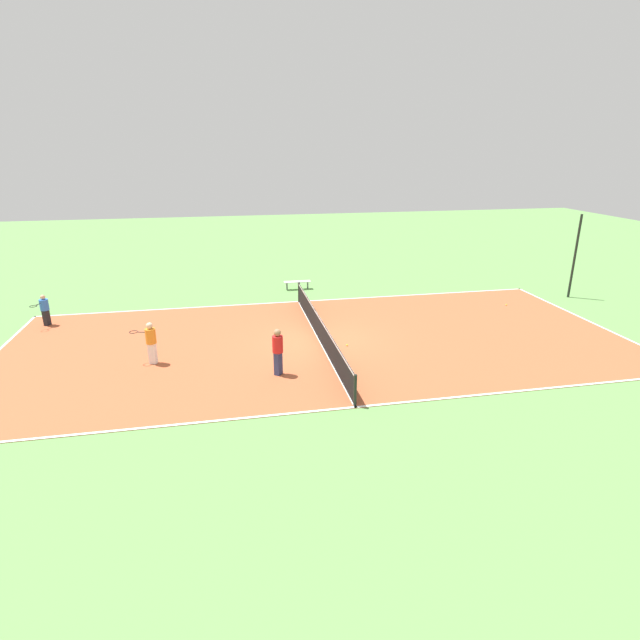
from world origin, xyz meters
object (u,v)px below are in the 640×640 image
bench (297,282)px  player_near_blue (45,308)px  player_coach_red (278,349)px  fence_post_back_left (575,257)px  tennis_net (320,329)px  player_center_orange (151,340)px  tennis_ball_right_alley (506,305)px  tennis_ball_left_sideline (347,345)px

bench → player_near_blue: size_ratio=1.06×
player_coach_red → fence_post_back_left: (-6.44, 15.84, 1.17)m
tennis_net → bench: (-7.84, 0.28, -0.15)m
player_center_orange → tennis_net: bearing=-155.7°
player_coach_red → tennis_ball_right_alley: 13.18m
bench → player_coach_red: (10.64, -2.28, 0.57)m
tennis_net → fence_post_back_left: fence_post_back_left is taller
player_near_blue → tennis_ball_left_sideline: bearing=91.2°
tennis_net → bench: size_ratio=7.54×
tennis_net → tennis_ball_left_sideline: 1.28m
tennis_net → player_near_blue: 12.02m
player_center_orange → tennis_ball_left_sideline: (-0.26, 7.21, -0.84)m
player_center_orange → fence_post_back_left: (-4.64, 20.13, 1.22)m
tennis_net → fence_post_back_left: size_ratio=2.57×
tennis_net → player_near_blue: (-4.12, -11.29, 0.25)m
tennis_net → player_coach_red: size_ratio=6.64×
bench → tennis_net: bearing=-92.1°
bench → player_center_orange: (8.84, -6.57, 0.52)m
player_center_orange → tennis_ball_left_sideline: 7.27m
tennis_ball_right_alley → bench: bearing=-117.4°
player_center_orange → player_coach_red: size_ratio=0.94×
player_center_orange → player_coach_red: (1.80, 4.29, 0.06)m
player_center_orange → player_coach_red: player_coach_red is taller
tennis_ball_left_sideline → player_near_blue: bearing=-111.7°
tennis_net → bench: bearing=177.9°
tennis_ball_right_alley → fence_post_back_left: size_ratio=0.02×
tennis_net → tennis_ball_left_sideline: (0.74, 0.93, -0.48)m
tennis_ball_left_sideline → fence_post_back_left: bearing=108.7°
player_near_blue → tennis_ball_right_alley: player_near_blue is taller
player_coach_red → tennis_ball_right_alley: player_coach_red is taller
tennis_net → bench: tennis_net is taller
bench → fence_post_back_left: (4.21, 13.56, 1.74)m
player_coach_red → tennis_ball_left_sideline: (-2.05, 2.92, -0.90)m
tennis_net → tennis_ball_right_alley: bearing=106.2°
tennis_net → player_coach_red: bearing=-35.5°
player_coach_red → tennis_ball_right_alley: bearing=155.3°
tennis_net → player_coach_red: player_coach_red is taller
player_center_orange → player_near_blue: (-5.12, -5.00, -0.11)m
tennis_ball_right_alley → tennis_ball_left_sideline: bearing=-68.0°
player_center_orange → player_near_blue: bearing=-30.4°
bench → player_coach_red: size_ratio=0.88×
tennis_ball_right_alley → tennis_ball_left_sideline: 9.65m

